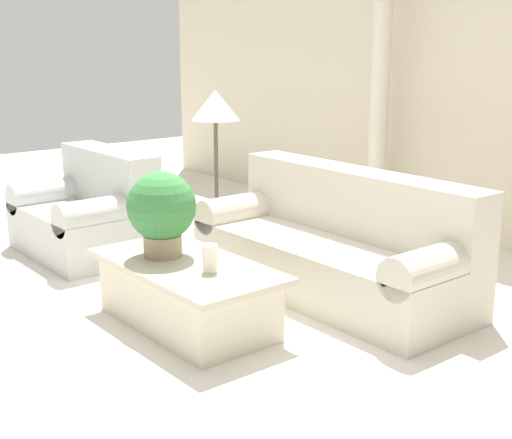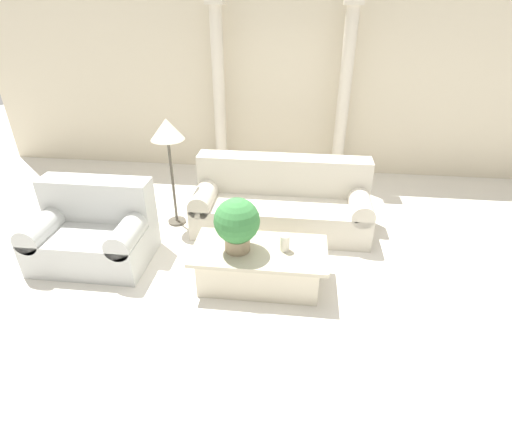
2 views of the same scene
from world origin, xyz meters
name	(u,v)px [view 2 (image 2 of 2)]	position (x,y,z in m)	size (l,w,h in m)	color
ground_plane	(266,256)	(0.00, 0.00, 0.00)	(16.00, 16.00, 0.00)	silver
wall_back	(284,74)	(0.00, 2.76, 1.60)	(10.00, 0.06, 3.20)	beige
sofa_long	(281,203)	(0.13, 0.73, 0.35)	(2.24, 0.88, 0.90)	beige
loveseat	(94,230)	(-1.97, -0.24, 0.36)	(1.28, 0.88, 0.90)	beige
coffee_table	(260,266)	(-0.03, -0.50, 0.22)	(1.40, 0.72, 0.43)	beige
potted_plant	(237,223)	(-0.25, -0.54, 0.75)	(0.46, 0.46, 0.58)	#937F60
pillar_candle	(285,243)	(0.23, -0.49, 0.52)	(0.10, 0.10, 0.18)	silver
floor_lamp	(167,135)	(-1.29, 0.66, 1.23)	(0.42, 0.42, 1.43)	#4C473D
column_left	(219,93)	(-0.99, 2.42, 1.35)	(0.26, 0.26, 2.65)	beige
column_right	(344,97)	(0.94, 2.42, 1.35)	(0.26, 0.26, 2.65)	beige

